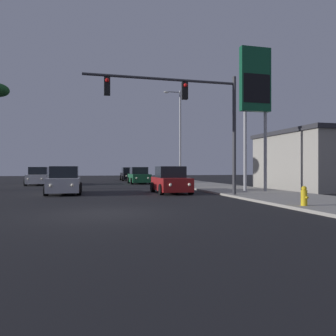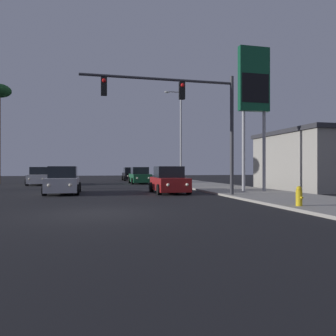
# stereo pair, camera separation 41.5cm
# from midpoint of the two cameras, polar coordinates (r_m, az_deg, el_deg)

# --- Properties ---
(ground_plane) EXTENTS (120.00, 120.00, 0.00)m
(ground_plane) POSITION_cam_midpoint_polar(r_m,az_deg,el_deg) (11.62, -12.34, -7.76)
(ground_plane) COLOR black
(sidewalk_right) EXTENTS (5.00, 60.00, 0.12)m
(sidewalk_right) POSITION_cam_midpoint_polar(r_m,az_deg,el_deg) (23.69, 10.64, -3.68)
(sidewalk_right) COLOR #9E998E
(sidewalk_right) RESTS_ON ground
(car_white) EXTENTS (2.04, 4.33, 1.68)m
(car_white) POSITION_cam_midpoint_polar(r_m,az_deg,el_deg) (32.98, -21.95, -1.43)
(car_white) COLOR silver
(car_white) RESTS_ON ground
(car_red) EXTENTS (2.04, 4.33, 1.68)m
(car_red) POSITION_cam_midpoint_polar(r_m,az_deg,el_deg) (20.60, -0.12, -2.27)
(car_red) COLOR maroon
(car_red) RESTS_ON ground
(car_green) EXTENTS (2.04, 4.31, 1.68)m
(car_green) POSITION_cam_midpoint_polar(r_m,az_deg,el_deg) (33.26, -5.43, -1.43)
(car_green) COLOR #195933
(car_green) RESTS_ON ground
(car_silver) EXTENTS (2.04, 4.31, 1.68)m
(car_silver) POSITION_cam_midpoint_polar(r_m,az_deg,el_deg) (21.01, -18.14, -2.22)
(car_silver) COLOR #B7B7BC
(car_silver) RESTS_ON ground
(car_black) EXTENTS (2.04, 4.31, 1.68)m
(car_black) POSITION_cam_midpoint_polar(r_m,az_deg,el_deg) (41.98, -7.12, -1.14)
(car_black) COLOR black
(car_black) RESTS_ON ground
(traffic_light_mast) EXTENTS (8.23, 0.36, 6.50)m
(traffic_light_mast) POSITION_cam_midpoint_polar(r_m,az_deg,el_deg) (17.78, 3.65, 10.37)
(traffic_light_mast) COLOR #38383D
(traffic_light_mast) RESTS_ON sidewalk_right
(street_lamp) EXTENTS (1.74, 0.24, 9.00)m
(street_lamp) POSITION_cam_midpoint_polar(r_m,az_deg,el_deg) (32.05, 1.54, 6.32)
(street_lamp) COLOR #99999E
(street_lamp) RESTS_ON sidewalk_right
(gas_station_sign) EXTENTS (2.00, 0.42, 9.00)m
(gas_station_sign) POSITION_cam_midpoint_polar(r_m,az_deg,el_deg) (21.71, 14.42, 13.42)
(gas_station_sign) COLOR #99999E
(gas_station_sign) RESTS_ON sidewalk_right
(fire_hydrant) EXTENTS (0.24, 0.34, 0.76)m
(fire_hydrant) POSITION_cam_midpoint_polar(r_m,az_deg,el_deg) (13.60, 21.81, -4.57)
(fire_hydrant) COLOR gold
(fire_hydrant) RESTS_ON sidewalk_right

